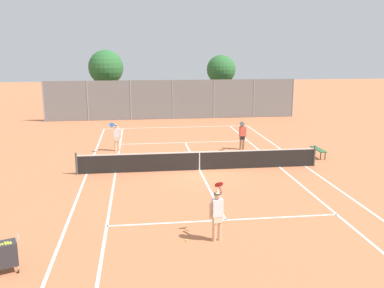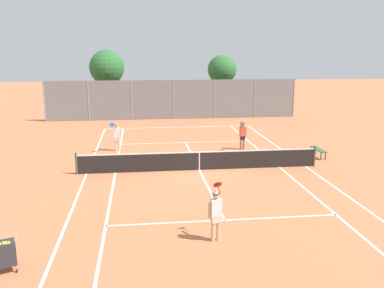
# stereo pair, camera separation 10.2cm
# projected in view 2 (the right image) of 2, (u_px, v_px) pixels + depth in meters

# --- Properties ---
(ground_plane) EXTENTS (120.00, 120.00, 0.00)m
(ground_plane) POSITION_uv_depth(u_px,v_px,m) (199.00, 170.00, 21.26)
(ground_plane) COLOR #C67047
(court_line_markings) EXTENTS (11.10, 23.90, 0.01)m
(court_line_markings) POSITION_uv_depth(u_px,v_px,m) (199.00, 170.00, 21.26)
(court_line_markings) COLOR silver
(court_line_markings) RESTS_ON ground
(tennis_net) EXTENTS (12.00, 0.10, 1.07)m
(tennis_net) POSITION_uv_depth(u_px,v_px,m) (199.00, 160.00, 21.15)
(tennis_net) COLOR #474C47
(tennis_net) RESTS_ON ground
(ball_cart) EXTENTS (0.75, 0.66, 0.96)m
(ball_cart) POSITION_uv_depth(u_px,v_px,m) (4.00, 253.00, 11.50)
(ball_cart) COLOR #2D2D33
(ball_cart) RESTS_ON ground
(player_near_side) EXTENTS (0.56, 0.82, 1.77)m
(player_near_side) POSITION_uv_depth(u_px,v_px,m) (216.00, 213.00, 13.28)
(player_near_side) COLOR #D8A884
(player_near_side) RESTS_ON ground
(player_far_left) EXTENTS (0.64, 0.76, 1.77)m
(player_far_left) POSITION_uv_depth(u_px,v_px,m) (117.00, 135.00, 25.03)
(player_far_left) COLOR beige
(player_far_left) RESTS_ON ground
(player_far_right) EXTENTS (0.58, 0.80, 1.77)m
(player_far_right) POSITION_uv_depth(u_px,v_px,m) (243.00, 134.00, 25.37)
(player_far_right) COLOR #936B4C
(player_far_right) RESTS_ON ground
(loose_tennis_ball_0) EXTENTS (0.07, 0.07, 0.07)m
(loose_tennis_ball_0) POSITION_uv_depth(u_px,v_px,m) (185.00, 240.00, 13.42)
(loose_tennis_ball_0) COLOR #D1DB33
(loose_tennis_ball_0) RESTS_ON ground
(loose_tennis_ball_1) EXTENTS (0.07, 0.07, 0.07)m
(loose_tennis_ball_1) POSITION_uv_depth(u_px,v_px,m) (150.00, 138.00, 28.75)
(loose_tennis_ball_1) COLOR #D1DB33
(loose_tennis_ball_1) RESTS_ON ground
(loose_tennis_ball_2) EXTENTS (0.07, 0.07, 0.07)m
(loose_tennis_ball_2) POSITION_uv_depth(u_px,v_px,m) (210.00, 142.00, 27.46)
(loose_tennis_ball_2) COLOR #D1DB33
(loose_tennis_ball_2) RESTS_ON ground
(loose_tennis_ball_3) EXTENTS (0.07, 0.07, 0.07)m
(loose_tennis_ball_3) POSITION_uv_depth(u_px,v_px,m) (227.00, 140.00, 28.01)
(loose_tennis_ball_3) COLOR #D1DB33
(loose_tennis_ball_3) RESTS_ON ground
(loose_tennis_ball_5) EXTENTS (0.07, 0.07, 0.07)m
(loose_tennis_ball_5) POSITION_uv_depth(u_px,v_px,m) (129.00, 135.00, 29.58)
(loose_tennis_ball_5) COLOR #D1DB33
(loose_tennis_ball_5) RESTS_ON ground
(courtside_bench) EXTENTS (0.36, 1.50, 0.47)m
(courtside_bench) POSITION_uv_depth(u_px,v_px,m) (318.00, 150.00, 23.71)
(courtside_bench) COLOR #2D6638
(courtside_bench) RESTS_ON ground
(back_fence) EXTENTS (21.31, 0.08, 3.34)m
(back_fence) POSITION_uv_depth(u_px,v_px,m) (173.00, 99.00, 36.27)
(back_fence) COLOR gray
(back_fence) RESTS_ON ground
(tree_behind_left) EXTENTS (3.08, 3.08, 5.80)m
(tree_behind_left) POSITION_uv_depth(u_px,v_px,m) (106.00, 68.00, 37.82)
(tree_behind_left) COLOR brown
(tree_behind_left) RESTS_ON ground
(tree_behind_right) EXTENTS (2.64, 2.64, 5.34)m
(tree_behind_right) POSITION_uv_depth(u_px,v_px,m) (221.00, 71.00, 38.98)
(tree_behind_right) COLOR brown
(tree_behind_right) RESTS_ON ground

